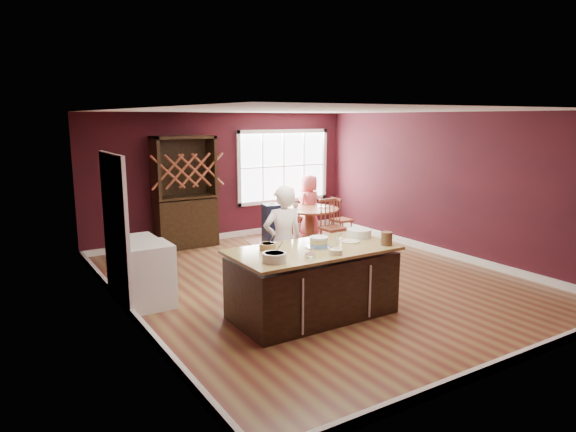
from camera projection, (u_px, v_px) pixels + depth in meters
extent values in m
plane|color=brown|center=(316.00, 280.00, 8.31)|extent=(7.00, 7.00, 0.00)
plane|color=white|center=(318.00, 111.00, 7.80)|extent=(7.00, 7.00, 0.00)
plane|color=#3F1018|center=(223.00, 177.00, 10.97)|extent=(6.00, 0.00, 6.00)
plane|color=#3F1018|center=(518.00, 244.00, 5.14)|extent=(6.00, 0.00, 6.00)
plane|color=#3F1018|center=(124.00, 218.00, 6.50)|extent=(0.00, 7.00, 7.00)
plane|color=#3F1018|center=(448.00, 185.00, 9.62)|extent=(0.00, 7.00, 7.00)
cube|color=black|center=(312.00, 286.00, 6.78)|extent=(2.10, 1.06, 0.83)
cube|color=tan|center=(313.00, 250.00, 6.68)|extent=(2.18, 1.14, 0.04)
cylinder|color=brown|center=(310.00, 243.00, 10.74)|extent=(0.56, 0.56, 0.04)
cylinder|color=brown|center=(310.00, 227.00, 10.68)|extent=(0.20, 0.20, 0.67)
cylinder|color=brown|center=(310.00, 209.00, 10.61)|extent=(1.19, 1.19, 0.04)
imported|color=white|center=(283.00, 242.00, 7.39)|extent=(0.65, 0.47, 1.65)
cylinder|color=silver|center=(274.00, 257.00, 6.05)|extent=(0.29, 0.29, 0.11)
cylinder|color=#A48143|center=(268.00, 246.00, 6.62)|extent=(0.22, 0.22, 0.08)
cylinder|color=silver|center=(310.00, 255.00, 6.25)|extent=(0.13, 0.13, 0.05)
cylinder|color=#CAB08E|center=(336.00, 252.00, 6.39)|extent=(0.17, 0.17, 0.07)
cylinder|color=white|center=(339.00, 238.00, 6.89)|extent=(0.08, 0.08, 0.16)
cylinder|color=beige|center=(350.00, 241.00, 7.02)|extent=(0.27, 0.27, 0.02)
cylinder|color=white|center=(359.00, 233.00, 7.29)|extent=(0.35, 0.35, 0.12)
cylinder|color=#493625|center=(387.00, 239.00, 6.84)|extent=(0.15, 0.15, 0.18)
cube|color=brown|center=(310.00, 243.00, 10.74)|extent=(2.57, 2.12, 0.01)
imported|color=#DF5960|center=(309.00, 206.00, 11.24)|extent=(0.78, 0.65, 1.37)
cylinder|color=beige|center=(323.00, 207.00, 10.71)|extent=(0.19, 0.19, 0.01)
imported|color=beige|center=(295.00, 205.00, 10.64)|extent=(0.14, 0.14, 0.10)
cube|color=#442613|center=(185.00, 192.00, 10.28)|extent=(1.22, 0.51, 2.24)
cube|color=white|center=(149.00, 276.00, 7.09)|extent=(0.62, 0.60, 0.90)
cube|color=white|center=(136.00, 266.00, 7.62)|extent=(0.60, 0.58, 0.86)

